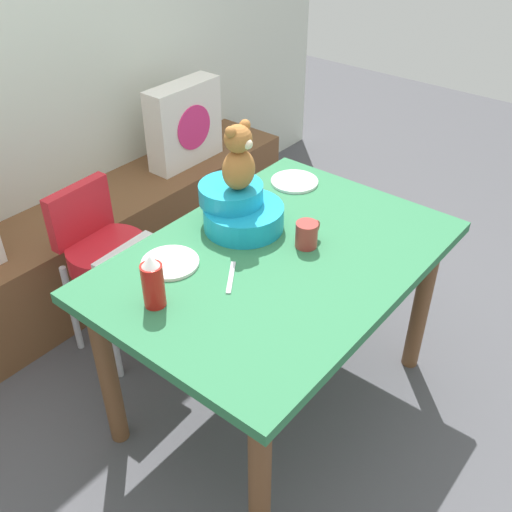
% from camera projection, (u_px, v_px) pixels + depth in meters
% --- Properties ---
extents(ground_plane, '(8.00, 8.00, 0.00)m').
position_uv_depth(ground_plane, '(274.00, 396.00, 2.50)').
color(ground_plane, '#4C4C51').
extents(back_wall, '(4.40, 0.10, 2.60)m').
position_uv_depth(back_wall, '(6.00, 21.00, 2.49)').
color(back_wall, silver).
rests_on(back_wall, ground_plane).
extents(window_bench, '(2.60, 0.44, 0.46)m').
position_uv_depth(window_bench, '(88.00, 251.00, 2.97)').
color(window_bench, brown).
rests_on(window_bench, ground_plane).
extents(pillow_floral_right, '(0.44, 0.15, 0.44)m').
position_uv_depth(pillow_floral_right, '(184.00, 124.00, 3.15)').
color(pillow_floral_right, white).
rests_on(pillow_floral_right, window_bench).
extents(dining_table, '(1.26, 0.89, 0.74)m').
position_uv_depth(dining_table, '(277.00, 279.00, 2.13)').
color(dining_table, '#2D7247').
rests_on(dining_table, ground_plane).
extents(highchair, '(0.34, 0.46, 0.79)m').
position_uv_depth(highchair, '(106.00, 252.00, 2.46)').
color(highchair, red).
rests_on(highchair, ground_plane).
extents(infant_seat_teal, '(0.30, 0.33, 0.16)m').
position_uv_depth(infant_seat_teal, '(239.00, 209.00, 2.18)').
color(infant_seat_teal, '#189BC4').
rests_on(infant_seat_teal, dining_table).
extents(teddy_bear, '(0.13, 0.12, 0.25)m').
position_uv_depth(teddy_bear, '(239.00, 159.00, 2.06)').
color(teddy_bear, '#A76831').
rests_on(teddy_bear, infant_seat_teal).
extents(ketchup_bottle, '(0.07, 0.07, 0.18)m').
position_uv_depth(ketchup_bottle, '(153.00, 282.00, 1.80)').
color(ketchup_bottle, red).
rests_on(ketchup_bottle, dining_table).
extents(coffee_mug, '(0.12, 0.08, 0.09)m').
position_uv_depth(coffee_mug, '(307.00, 234.00, 2.09)').
color(coffee_mug, '#9E332D').
rests_on(coffee_mug, dining_table).
extents(dinner_plate_near, '(0.20, 0.20, 0.01)m').
position_uv_depth(dinner_plate_near, '(170.00, 263.00, 2.02)').
color(dinner_plate_near, white).
rests_on(dinner_plate_near, dining_table).
extents(dinner_plate_far, '(0.20, 0.20, 0.01)m').
position_uv_depth(dinner_plate_far, '(295.00, 182.00, 2.49)').
color(dinner_plate_far, white).
rests_on(dinner_plate_far, dining_table).
extents(table_fork, '(0.15, 0.11, 0.01)m').
position_uv_depth(table_fork, '(231.00, 277.00, 1.96)').
color(table_fork, silver).
rests_on(table_fork, dining_table).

